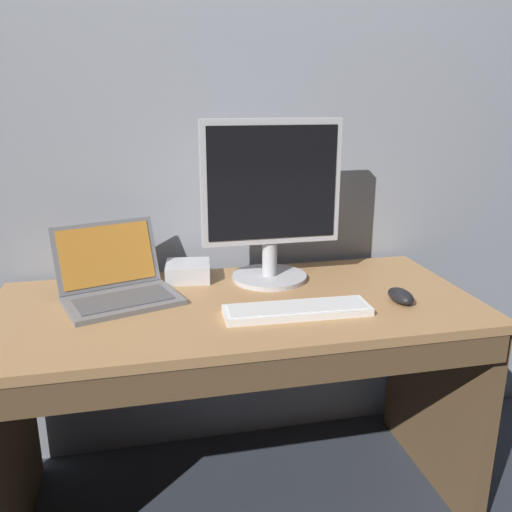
{
  "coord_description": "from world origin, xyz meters",
  "views": [
    {
      "loc": [
        -0.27,
        -1.47,
        1.31
      ],
      "look_at": [
        0.06,
        0.0,
        0.86
      ],
      "focal_mm": 37.51,
      "sensor_mm": 36.0,
      "label": 1
    }
  ],
  "objects_px": {
    "wired_keyboard": "(297,310)",
    "external_drive_box": "(188,271)",
    "laptop_space_gray": "(116,283)",
    "external_monitor": "(271,199)",
    "computer_mouse": "(401,296)"
  },
  "relations": [
    {
      "from": "external_drive_box",
      "to": "external_monitor",
      "type": "bearing_deg",
      "value": -14.67
    },
    {
      "from": "laptop_space_gray",
      "to": "external_drive_box",
      "type": "distance_m",
      "value": 0.26
    },
    {
      "from": "external_monitor",
      "to": "external_drive_box",
      "type": "xyz_separation_m",
      "value": [
        -0.27,
        0.07,
        -0.25
      ]
    },
    {
      "from": "external_monitor",
      "to": "wired_keyboard",
      "type": "xyz_separation_m",
      "value": [
        0.0,
        -0.29,
        -0.26
      ]
    },
    {
      "from": "external_drive_box",
      "to": "laptop_space_gray",
      "type": "bearing_deg",
      "value": -151.02
    },
    {
      "from": "laptop_space_gray",
      "to": "wired_keyboard",
      "type": "height_order",
      "value": "laptop_space_gray"
    },
    {
      "from": "laptop_space_gray",
      "to": "wired_keyboard",
      "type": "xyz_separation_m",
      "value": [
        0.5,
        -0.24,
        -0.04
      ]
    },
    {
      "from": "wired_keyboard",
      "to": "external_drive_box",
      "type": "height_order",
      "value": "external_drive_box"
    },
    {
      "from": "computer_mouse",
      "to": "external_drive_box",
      "type": "xyz_separation_m",
      "value": [
        -0.6,
        0.35,
        0.01
      ]
    },
    {
      "from": "external_monitor",
      "to": "computer_mouse",
      "type": "relative_size",
      "value": 4.88
    },
    {
      "from": "computer_mouse",
      "to": "external_drive_box",
      "type": "distance_m",
      "value": 0.69
    },
    {
      "from": "external_drive_box",
      "to": "computer_mouse",
      "type": "bearing_deg",
      "value": -29.99
    },
    {
      "from": "wired_keyboard",
      "to": "external_drive_box",
      "type": "distance_m",
      "value": 0.46
    },
    {
      "from": "external_monitor",
      "to": "wired_keyboard",
      "type": "distance_m",
      "value": 0.4
    },
    {
      "from": "external_monitor",
      "to": "wired_keyboard",
      "type": "height_order",
      "value": "external_monitor"
    }
  ]
}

